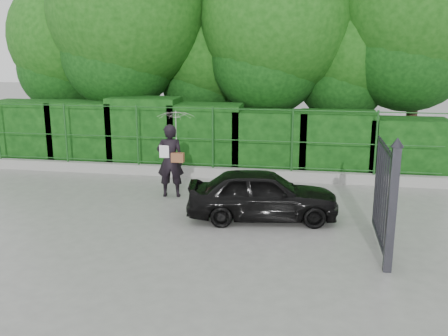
# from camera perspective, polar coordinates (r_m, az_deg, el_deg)

# --- Properties ---
(ground) EXTENTS (80.00, 80.00, 0.00)m
(ground) POSITION_cam_1_polar(r_m,az_deg,el_deg) (10.76, -8.06, -7.05)
(ground) COLOR gray
(kerb) EXTENTS (14.00, 0.25, 0.30)m
(kerb) POSITION_cam_1_polar(r_m,az_deg,el_deg) (14.86, -2.79, -0.45)
(kerb) COLOR #9E9E99
(kerb) RESTS_ON ground
(fence) EXTENTS (14.13, 0.06, 1.80)m
(fence) POSITION_cam_1_polar(r_m,az_deg,el_deg) (14.59, -1.99, 3.51)
(fence) COLOR #1B4C1B
(fence) RESTS_ON kerb
(hedge) EXTENTS (14.20, 1.20, 2.23)m
(hedge) POSITION_cam_1_polar(r_m,az_deg,el_deg) (15.68, -2.79, 3.49)
(hedge) COLOR black
(hedge) RESTS_ON ground
(trees) EXTENTS (17.10, 6.15, 8.08)m
(trees) POSITION_cam_1_polar(r_m,az_deg,el_deg) (17.42, 3.29, 16.46)
(trees) COLOR black
(trees) RESTS_ON ground
(gate) EXTENTS (0.22, 2.33, 2.36)m
(gate) POSITION_cam_1_polar(r_m,az_deg,el_deg) (9.31, 18.24, -3.24)
(gate) COLOR #232329
(gate) RESTS_ON ground
(woman) EXTENTS (0.99, 0.95, 2.23)m
(woman) POSITION_cam_1_polar(r_m,az_deg,el_deg) (12.73, -5.81, 2.96)
(woman) COLOR black
(woman) RESTS_ON ground
(car) EXTENTS (3.52, 1.83, 1.15)m
(car) POSITION_cam_1_polar(r_m,az_deg,el_deg) (11.21, 4.43, -3.00)
(car) COLOR black
(car) RESTS_ON ground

